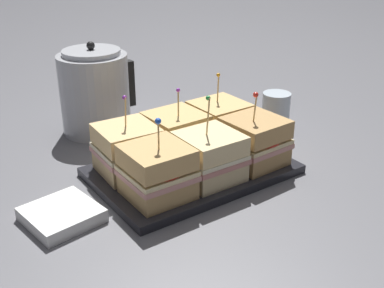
# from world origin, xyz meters

# --- Properties ---
(ground_plane) EXTENTS (6.00, 6.00, 0.00)m
(ground_plane) POSITION_xyz_m (0.00, 0.00, 0.00)
(ground_plane) COLOR slate
(serving_platter) EXTENTS (0.40, 0.27, 0.02)m
(serving_platter) POSITION_xyz_m (0.00, 0.00, 0.01)
(serving_platter) COLOR #232328
(serving_platter) RESTS_ON ground_plane
(sandwich_front_left) EXTENTS (0.12, 0.12, 0.16)m
(sandwich_front_left) POSITION_xyz_m (-0.12, -0.06, 0.07)
(sandwich_front_left) COLOR tan
(sandwich_front_left) RESTS_ON serving_platter
(sandwich_front_center) EXTENTS (0.12, 0.12, 0.18)m
(sandwich_front_center) POSITION_xyz_m (0.00, -0.06, 0.07)
(sandwich_front_center) COLOR beige
(sandwich_front_center) RESTS_ON serving_platter
(sandwich_front_right) EXTENTS (0.12, 0.12, 0.16)m
(sandwich_front_right) POSITION_xyz_m (0.12, -0.06, 0.07)
(sandwich_front_right) COLOR tan
(sandwich_front_right) RESTS_ON serving_platter
(sandwich_back_left) EXTENTS (0.12, 0.12, 0.16)m
(sandwich_back_left) POSITION_xyz_m (-0.12, 0.06, 0.07)
(sandwich_back_left) COLOR #DBB77A
(sandwich_back_left) RESTS_ON serving_platter
(sandwich_back_center) EXTENTS (0.12, 0.12, 0.16)m
(sandwich_back_center) POSITION_xyz_m (-0.00, 0.06, 0.07)
(sandwich_back_center) COLOR tan
(sandwich_back_center) RESTS_ON serving_platter
(sandwich_back_right) EXTENTS (0.12, 0.12, 0.17)m
(sandwich_back_right) POSITION_xyz_m (0.12, 0.06, 0.07)
(sandwich_back_right) COLOR tan
(sandwich_back_right) RESTS_ON serving_platter
(kettle_steel) EXTENTS (0.19, 0.17, 0.23)m
(kettle_steel) POSITION_xyz_m (-0.06, 0.33, 0.10)
(kettle_steel) COLOR #B7BABF
(kettle_steel) RESTS_ON ground_plane
(drinking_glass) EXTENTS (0.07, 0.07, 0.10)m
(drinking_glass) POSITION_xyz_m (0.30, 0.06, 0.05)
(drinking_glass) COLOR silver
(drinking_glass) RESTS_ON ground_plane
(napkin_stack) EXTENTS (0.13, 0.13, 0.02)m
(napkin_stack) POSITION_xyz_m (-0.29, -0.01, 0.01)
(napkin_stack) COLOR white
(napkin_stack) RESTS_ON ground_plane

